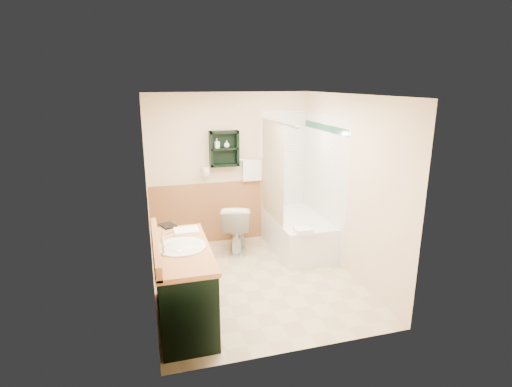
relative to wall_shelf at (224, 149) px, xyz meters
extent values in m
plane|color=beige|center=(0.10, -1.41, -1.55)|extent=(3.00, 3.00, 0.00)
cube|color=#FFE8C7|center=(0.10, 0.11, -0.35)|extent=(2.60, 0.04, 2.40)
cube|color=#FFE8C7|center=(-1.22, -1.41, -0.35)|extent=(0.04, 3.00, 2.40)
cube|color=#FFE8C7|center=(1.42, -1.41, -0.35)|extent=(0.04, 3.00, 2.40)
cube|color=white|center=(0.10, -1.41, 0.87)|extent=(2.60, 3.00, 0.04)
cube|color=black|center=(0.00, 0.00, 0.00)|extent=(0.45, 0.15, 0.55)
cylinder|color=silver|center=(0.63, -0.66, 0.45)|extent=(0.03, 1.60, 0.03)
cube|color=black|center=(-0.89, -2.08, -1.12)|extent=(0.59, 1.37, 0.87)
cube|color=white|center=(1.03, -0.54, -1.28)|extent=(0.80, 1.50, 0.53)
imported|color=white|center=(0.10, -0.37, -1.17)|extent=(0.62, 0.86, 0.75)
cube|color=white|center=(-0.79, -1.66, -0.66)|extent=(0.28, 0.22, 0.04)
imported|color=black|center=(-1.06, -1.42, -0.57)|extent=(0.16, 0.08, 0.22)
cube|color=white|center=(0.83, -1.24, -0.98)|extent=(0.22, 0.18, 0.07)
imported|color=white|center=(-0.11, -0.01, 0.05)|extent=(0.10, 0.16, 0.07)
imported|color=white|center=(0.04, -0.01, 0.06)|extent=(0.09, 0.11, 0.09)
camera|label=1|loc=(-1.20, -6.02, 1.00)|focal=28.00mm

